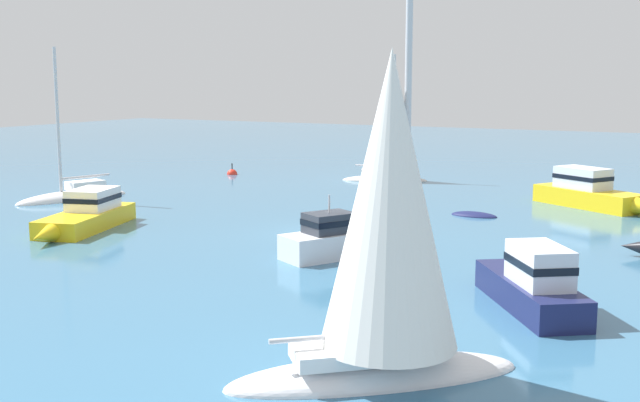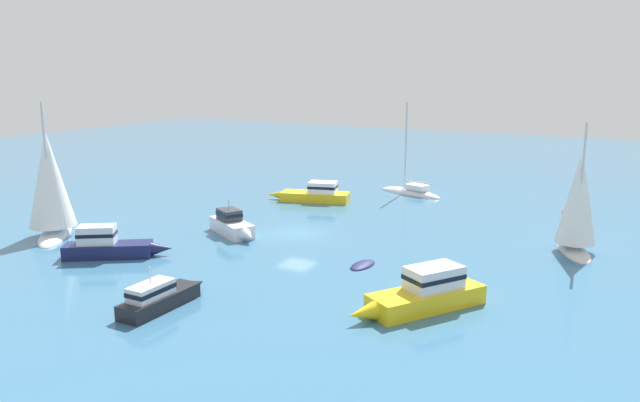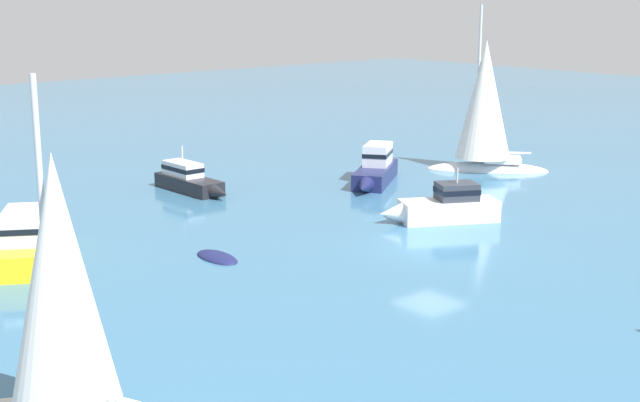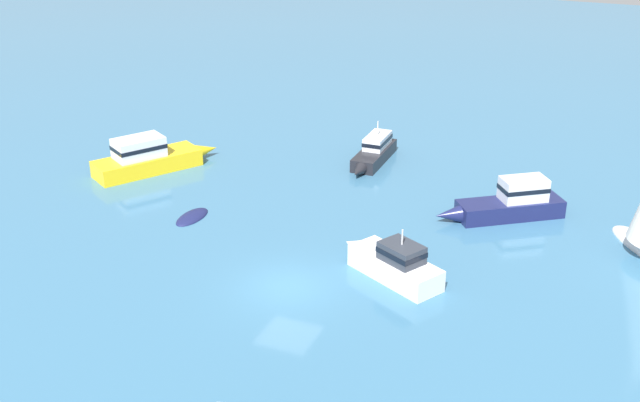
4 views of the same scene
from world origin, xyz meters
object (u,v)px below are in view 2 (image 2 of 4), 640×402
dinghy (363,266)px  launch (233,225)px  motor_cruiser (315,194)px  motor_cruiser_1 (424,293)px  yacht_1 (578,205)px  powerboat (109,245)px  channel_buoy (566,213)px  ketch (50,189)px  yacht (411,192)px  motor_cruiser_2 (160,296)px

dinghy → launch: size_ratio=0.45×
launch → motor_cruiser: bearing=121.1°
motor_cruiser_1 → yacht_1: size_ratio=0.82×
powerboat → motor_cruiser_1: 21.28m
yacht_1 → powerboat: bearing=-79.8°
powerboat → launch: 9.26m
yacht_1 → channel_buoy: yacht_1 is taller
ketch → channel_buoy: bearing=88.0°
yacht_1 → launch: size_ratio=1.62×
powerboat → yacht: 31.00m
powerboat → motor_cruiser: size_ratio=0.81×
channel_buoy → launch: bearing=-46.8°
powerboat → yacht_1: size_ratio=0.70×
ketch → motor_cruiser_1: size_ratio=1.38×
channel_buoy → yacht: bearing=-95.4°
motor_cruiser_2 → dinghy: motor_cruiser_2 is taller
motor_cruiser → launch: bearing=75.7°
yacht → channel_buoy: yacht is taller
launch → dinghy: bearing=18.9°
yacht → dinghy: (22.97, 5.63, -0.16)m
ketch → powerboat: ketch is taller
yacht_1 → launch: (7.75, -22.90, -2.51)m
yacht → launch: 21.80m
ketch → launch: bearing=79.7°
powerboat → motor_cruiser: powerboat is taller
yacht → motor_cruiser: bearing=65.6°
powerboat → yacht: yacht is taller
yacht_1 → yacht: bearing=-149.2°
ketch → launch: (-6.81, 11.28, -2.88)m
ketch → launch: 13.49m
yacht_1 → ketch: bearing=-88.1°
yacht → ketch: bearing=74.9°
ketch → channel_buoy: size_ratio=8.47×
motor_cruiser_2 → motor_cruiser_1: bearing=-61.5°
powerboat → dinghy: powerboat is taller
ketch → motor_cruiser_1: 28.94m
yacht → yacht_1: bearing=158.9°
powerboat → launch: size_ratio=1.13×
powerboat → channel_buoy: 37.22m
motor_cruiser_1 → channel_buoy: (-26.47, 3.26, -0.85)m
powerboat → yacht: (-29.42, 9.76, -0.65)m
ketch → dinghy: ketch is taller
launch → channel_buoy: bearing=72.0°
ketch → powerboat: bearing=36.2°
dinghy → channel_buoy: 23.41m
motor_cruiser_1 → dinghy: bearing=-98.4°
motor_cruiser_1 → dinghy: motor_cruiser_1 is taller
powerboat → launch: bearing=31.2°
ketch → yacht: 32.90m
dinghy → launch: launch is taller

